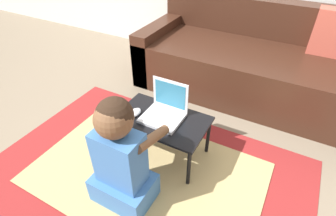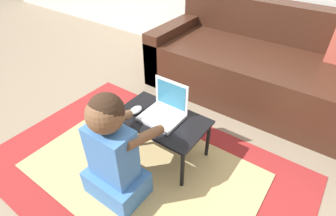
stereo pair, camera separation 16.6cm
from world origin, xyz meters
The scene contains 7 objects.
ground_plane centered at (0.00, 0.00, 0.00)m, with size 16.00×16.00×0.00m, color #7F705B.
area_rug centered at (-0.04, -0.12, 0.00)m, with size 2.01×1.31×0.01m.
couch centered at (0.26, 1.22, 0.27)m, with size 1.94×0.90×0.78m.
laptop_desk centered at (-0.04, 0.08, 0.28)m, with size 0.59×0.36×0.31m.
laptop centered at (-0.03, 0.11, 0.35)m, with size 0.25×0.22×0.23m.
computer_mouse centered at (-0.21, 0.04, 0.33)m, with size 0.06×0.10×0.03m.
person_seated centered at (-0.05, -0.32, 0.34)m, with size 0.34×0.41×0.71m.
Camera 1 is at (0.61, -1.03, 1.37)m, focal length 28.00 mm.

